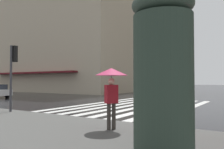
{
  "coord_description": "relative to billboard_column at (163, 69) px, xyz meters",
  "views": [
    {
      "loc": [
        -11.01,
        -5.0,
        1.73
      ],
      "look_at": [
        0.8,
        2.51,
        2.14
      ],
      "focal_mm": 37.33,
      "sensor_mm": 36.0,
      "label": 1
    }
  ],
  "objects": [
    {
      "name": "ground_plane",
      "position": [
        5.95,
        3.15,
        -2.0
      ],
      "size": [
        220.0,
        220.0,
        0.0
      ],
      "primitive_type": "plane",
      "color": "black"
    },
    {
      "name": "zebra_crossing",
      "position": [
        9.95,
        5.5,
        -2.0
      ],
      "size": [
        13.0,
        7.5,
        0.01
      ],
      "color": "silver",
      "rests_on": "ground_plane"
    },
    {
      "name": "haussmann_block_mid",
      "position": [
        25.57,
        27.13,
        10.64
      ],
      "size": [
        15.45,
        24.76,
        25.82
      ],
      "color": "tan",
      "rests_on": "ground_plane"
    },
    {
      "name": "billboard_column",
      "position": [
        0.0,
        0.0,
        0.0
      ],
      "size": [
        1.41,
        1.41,
        3.62
      ],
      "color": "#28382D",
      "rests_on": "sidewalk_pavement"
    },
    {
      "name": "traffic_signal_post",
      "position": [
        2.45,
        9.1,
        0.64
      ],
      "size": [
        0.44,
        0.3,
        3.45
      ],
      "color": "#333338",
      "rests_on": "sidewalk_pavement"
    },
    {
      "name": "pedestrian_in_red_jacket",
      "position": [
        1.36,
        2.27,
        -0.19
      ],
      "size": [
        1.08,
        1.08,
        2.01
      ],
      "color": "maroon",
      "rests_on": "sidewalk_pavement"
    }
  ]
}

